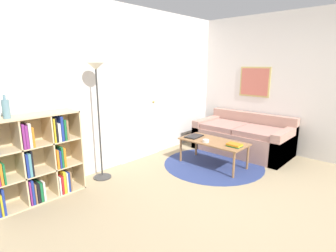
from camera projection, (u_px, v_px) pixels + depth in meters
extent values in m
plane|color=tan|center=(263.00, 215.00, 2.98)|extent=(14.00, 14.00, 0.00)
cube|color=silver|center=(123.00, 87.00, 4.31)|extent=(7.74, 0.05, 2.60)
cube|color=white|center=(139.00, 101.00, 4.57)|extent=(0.91, 0.02, 2.09)
sphere|color=tan|center=(154.00, 102.00, 4.80)|extent=(0.04, 0.04, 0.04)
cube|color=silver|center=(258.00, 83.00, 5.20)|extent=(0.05, 5.45, 2.60)
cube|color=tan|center=(255.00, 82.00, 5.21)|extent=(0.02, 0.62, 0.59)
cube|color=#C66656|center=(254.00, 82.00, 5.20)|extent=(0.01, 0.56, 0.53)
cylinder|color=navy|center=(213.00, 164.00, 4.49)|extent=(1.68, 1.68, 0.01)
cube|color=beige|center=(76.00, 148.00, 3.62)|extent=(0.02, 0.34, 1.08)
cube|color=beige|center=(30.00, 116.00, 3.10)|extent=(1.11, 0.34, 0.02)
cube|color=beige|center=(40.00, 198.00, 3.35)|extent=(1.11, 0.34, 0.02)
cube|color=beige|center=(30.00, 155.00, 3.33)|extent=(1.11, 0.02, 1.08)
cube|color=beige|center=(20.00, 162.00, 3.10)|extent=(0.02, 0.32, 1.05)
cube|color=beige|center=(50.00, 155.00, 3.35)|extent=(0.02, 0.32, 1.05)
cube|color=beige|center=(37.00, 172.00, 3.27)|extent=(1.07, 0.32, 0.02)
cube|color=beige|center=(34.00, 145.00, 3.19)|extent=(1.07, 0.32, 0.02)
cube|color=navy|center=(2.00, 200.00, 2.96)|extent=(0.02, 0.19, 0.31)
cube|color=#7F287A|center=(27.00, 191.00, 3.18)|extent=(0.02, 0.27, 0.30)
cube|color=navy|center=(31.00, 191.00, 3.18)|extent=(0.03, 0.20, 0.31)
cube|color=olive|center=(33.00, 192.00, 3.21)|extent=(0.02, 0.21, 0.26)
cube|color=black|center=(35.00, 190.00, 3.25)|extent=(0.03, 0.26, 0.25)
cube|color=#196B38|center=(38.00, 190.00, 3.28)|extent=(0.03, 0.26, 0.25)
cube|color=silver|center=(41.00, 189.00, 3.30)|extent=(0.02, 0.25, 0.25)
cube|color=silver|center=(57.00, 184.00, 3.44)|extent=(0.02, 0.23, 0.24)
cube|color=#B21E23|center=(59.00, 183.00, 3.47)|extent=(0.03, 0.26, 0.25)
cube|color=gold|center=(61.00, 180.00, 3.49)|extent=(0.03, 0.27, 0.30)
cube|color=silver|center=(63.00, 180.00, 3.51)|extent=(0.02, 0.27, 0.27)
cube|color=navy|center=(65.00, 180.00, 3.53)|extent=(0.02, 0.26, 0.27)
cube|color=olive|center=(68.00, 180.00, 3.52)|extent=(0.02, 0.19, 0.27)
cube|color=#196B38|center=(1.00, 172.00, 2.93)|extent=(0.02, 0.23, 0.24)
cube|color=navy|center=(25.00, 165.00, 3.08)|extent=(0.03, 0.20, 0.28)
cube|color=teal|center=(27.00, 164.00, 3.11)|extent=(0.03, 0.20, 0.29)
cube|color=black|center=(29.00, 162.00, 3.14)|extent=(0.02, 0.26, 0.31)
cube|color=orange|center=(54.00, 158.00, 3.37)|extent=(0.03, 0.26, 0.25)
cube|color=navy|center=(57.00, 158.00, 3.39)|extent=(0.02, 0.25, 0.23)
cube|color=#196B38|center=(59.00, 156.00, 3.39)|extent=(0.02, 0.23, 0.28)
cube|color=orange|center=(61.00, 156.00, 3.41)|extent=(0.03, 0.22, 0.26)
cube|color=#7F287A|center=(20.00, 136.00, 3.02)|extent=(0.03, 0.25, 0.29)
cube|color=#7F287A|center=(24.00, 136.00, 3.03)|extent=(0.03, 0.20, 0.27)
cube|color=silver|center=(27.00, 135.00, 3.05)|extent=(0.03, 0.20, 0.29)
cube|color=orange|center=(30.00, 136.00, 3.09)|extent=(0.02, 0.23, 0.24)
cube|color=gold|center=(50.00, 129.00, 3.28)|extent=(0.02, 0.27, 0.30)
cube|color=black|center=(53.00, 129.00, 3.28)|extent=(0.02, 0.22, 0.31)
cube|color=silver|center=(56.00, 132.00, 3.31)|extent=(0.03, 0.21, 0.23)
cube|color=navy|center=(58.00, 128.00, 3.33)|extent=(0.03, 0.23, 0.31)
cube|color=#196B38|center=(61.00, 129.00, 3.37)|extent=(0.03, 0.25, 0.27)
cube|color=olive|center=(64.00, 129.00, 3.39)|extent=(0.03, 0.24, 0.26)
cylinder|color=#333333|center=(102.00, 177.00, 3.97)|extent=(0.27, 0.27, 0.01)
cylinder|color=#333333|center=(99.00, 123.00, 3.77)|extent=(0.02, 0.02, 1.60)
cone|color=white|center=(96.00, 66.00, 3.59)|extent=(0.24, 0.24, 0.10)
cube|color=tan|center=(242.00, 141.00, 5.09)|extent=(0.94, 1.75, 0.43)
cube|color=tan|center=(251.00, 130.00, 5.34)|extent=(0.16, 1.75, 0.72)
cube|color=tan|center=(284.00, 146.00, 4.55)|extent=(0.94, 0.16, 0.57)
cube|color=tan|center=(208.00, 131.00, 5.60)|extent=(0.94, 0.16, 0.57)
cube|color=tan|center=(259.00, 132.00, 4.74)|extent=(0.74, 0.69, 0.10)
cube|color=tan|center=(224.00, 126.00, 5.21)|extent=(0.74, 0.69, 0.10)
cube|color=#996B42|center=(213.00, 141.00, 4.36)|extent=(0.53, 1.11, 0.02)
cylinder|color=#996B42|center=(234.00, 165.00, 3.91)|extent=(0.04, 0.04, 0.41)
cylinder|color=#996B42|center=(181.00, 150.00, 4.59)|extent=(0.04, 0.04, 0.41)
cylinder|color=#996B42|center=(248.00, 157.00, 4.23)|extent=(0.04, 0.04, 0.41)
cylinder|color=#996B42|center=(196.00, 145.00, 4.91)|extent=(0.04, 0.04, 0.41)
cube|color=black|center=(194.00, 136.00, 4.59)|extent=(0.34, 0.24, 0.02)
cylinder|color=silver|center=(206.00, 141.00, 4.27)|extent=(0.10, 0.10, 0.05)
cube|color=#196B38|center=(234.00, 146.00, 4.06)|extent=(0.16, 0.21, 0.02)
cube|color=gold|center=(235.00, 145.00, 4.05)|extent=(0.16, 0.21, 0.02)
cube|color=orange|center=(234.00, 144.00, 4.04)|extent=(0.16, 0.21, 0.01)
cylinder|color=#6B93A3|center=(6.00, 109.00, 2.89)|extent=(0.08, 0.08, 0.21)
cylinder|color=#6B93A3|center=(4.00, 97.00, 2.86)|extent=(0.03, 0.03, 0.05)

